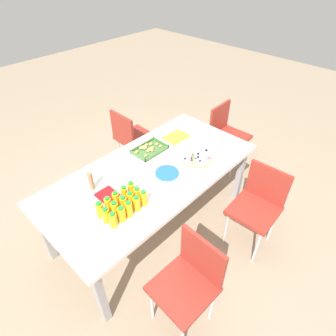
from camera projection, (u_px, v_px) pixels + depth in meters
ground_plane at (154, 223)px, 3.00m from camera, size 12.00×12.00×0.00m
party_table at (152, 176)px, 2.58m from camera, size 2.03×0.98×0.73m
chair_near_right at (258, 202)px, 2.55m from camera, size 0.42×0.42×0.83m
chair_near_left at (190, 279)px, 1.98m from camera, size 0.42×0.42×0.83m
chair_far_right at (131, 136)px, 3.41m from camera, size 0.41×0.41×0.83m
chair_end at (226, 132)px, 3.48m from camera, size 0.41×0.41×0.83m
juice_bottle_0 at (113, 220)px, 2.02m from camera, size 0.06×0.06×0.14m
juice_bottle_1 at (122, 214)px, 2.06m from camera, size 0.06×0.06×0.14m
juice_bottle_2 at (129, 209)px, 2.09m from camera, size 0.06×0.06×0.15m
juice_bottle_3 at (137, 204)px, 2.14m from camera, size 0.06×0.06×0.14m
juice_bottle_4 at (144, 198)px, 2.18m from camera, size 0.05×0.05×0.14m
juice_bottle_5 at (106, 215)px, 2.05m from camera, size 0.06×0.06×0.14m
juice_bottle_6 at (115, 209)px, 2.09m from camera, size 0.06×0.06×0.14m
juice_bottle_7 at (123, 204)px, 2.14m from camera, size 0.06×0.06×0.14m
juice_bottle_8 at (130, 199)px, 2.18m from camera, size 0.05×0.05×0.14m
juice_bottle_9 at (137, 195)px, 2.22m from camera, size 0.05×0.05×0.13m
juice_bottle_10 at (100, 210)px, 2.09m from camera, size 0.06×0.06×0.14m
juice_bottle_11 at (108, 205)px, 2.13m from camera, size 0.06×0.06×0.14m
juice_bottle_12 at (116, 199)px, 2.17m from camera, size 0.06×0.06×0.14m
juice_bottle_13 at (124, 194)px, 2.21m from camera, size 0.05×0.05×0.15m
juice_bottle_14 at (131, 189)px, 2.26m from camera, size 0.06×0.06×0.14m
fruit_pizza at (196, 157)px, 2.68m from camera, size 0.32×0.32×0.05m
snack_tray at (149, 149)px, 2.78m from camera, size 0.33×0.22×0.04m
plate_stack at (167, 173)px, 2.50m from camera, size 0.21×0.21×0.02m
napkin_stack at (107, 195)px, 2.29m from camera, size 0.15×0.15×0.02m
cardboard_tube at (91, 181)px, 2.30m from camera, size 0.04×0.04×0.18m
paper_folder at (176, 137)px, 2.97m from camera, size 0.27×0.21×0.01m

